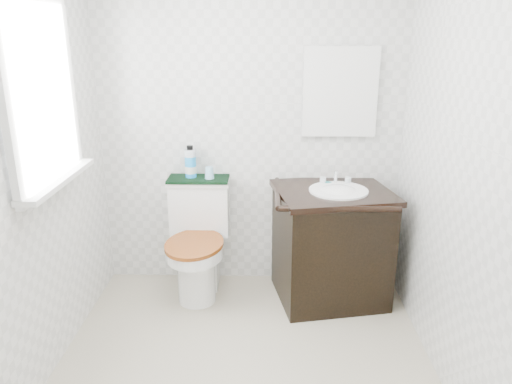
{
  "coord_description": "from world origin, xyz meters",
  "views": [
    {
      "loc": [
        0.12,
        -2.36,
        1.87
      ],
      "look_at": [
        0.05,
        0.75,
        0.85
      ],
      "focal_mm": 35.0,
      "sensor_mm": 36.0,
      "label": 1
    }
  ],
  "objects_px": {
    "trash_bin": "(311,280)",
    "cup": "(209,173)",
    "vanity": "(331,242)",
    "toilet": "(198,246)",
    "mouthwash_bottle": "(190,163)"
  },
  "relations": [
    {
      "from": "trash_bin",
      "to": "cup",
      "type": "relative_size",
      "value": 3.18
    },
    {
      "from": "vanity",
      "to": "cup",
      "type": "bearing_deg",
      "value": 168.84
    },
    {
      "from": "cup",
      "to": "vanity",
      "type": "bearing_deg",
      "value": -11.16
    },
    {
      "from": "toilet",
      "to": "vanity",
      "type": "height_order",
      "value": "vanity"
    },
    {
      "from": "vanity",
      "to": "trash_bin",
      "type": "height_order",
      "value": "vanity"
    },
    {
      "from": "toilet",
      "to": "vanity",
      "type": "bearing_deg",
      "value": -3.77
    },
    {
      "from": "toilet",
      "to": "mouthwash_bottle",
      "type": "distance_m",
      "value": 0.61
    },
    {
      "from": "cup",
      "to": "toilet",
      "type": "bearing_deg",
      "value": -127.36
    },
    {
      "from": "trash_bin",
      "to": "toilet",
      "type": "bearing_deg",
      "value": 173.81
    },
    {
      "from": "toilet",
      "to": "cup",
      "type": "distance_m",
      "value": 0.54
    },
    {
      "from": "vanity",
      "to": "mouthwash_bottle",
      "type": "relative_size",
      "value": 3.93
    },
    {
      "from": "trash_bin",
      "to": "cup",
      "type": "height_order",
      "value": "cup"
    },
    {
      "from": "mouthwash_bottle",
      "to": "cup",
      "type": "xyz_separation_m",
      "value": [
        0.14,
        -0.03,
        -0.06
      ]
    },
    {
      "from": "vanity",
      "to": "cup",
      "type": "height_order",
      "value": "cup"
    },
    {
      "from": "vanity",
      "to": "mouthwash_bottle",
      "type": "distance_m",
      "value": 1.16
    }
  ]
}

